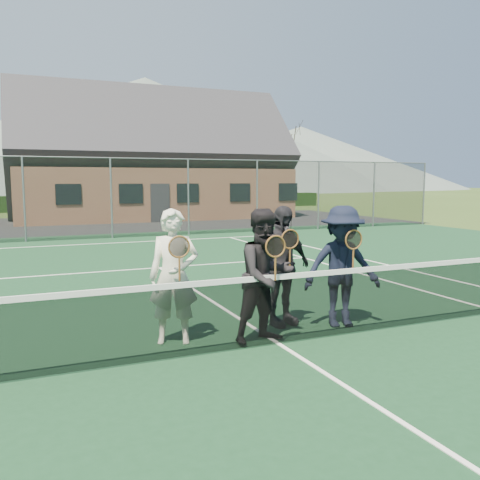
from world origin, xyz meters
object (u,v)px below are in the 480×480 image
(player_b, at_px, (266,276))
(player_d, at_px, (342,266))
(tennis_net, at_px, (279,306))
(clubhouse, at_px, (150,149))
(player_a, at_px, (174,276))
(player_c, at_px, (281,266))

(player_b, bearing_deg, player_d, 9.16)
(tennis_net, bearing_deg, clubhouse, 80.54)
(player_a, height_order, player_d, same)
(player_a, relative_size, player_c, 1.00)
(player_c, relative_size, player_d, 1.00)
(clubhouse, xyz_separation_m, player_c, (-3.55, -23.19, -3.07))
(tennis_net, height_order, clubhouse, clubhouse)
(clubhouse, relative_size, player_c, 8.67)
(tennis_net, relative_size, player_b, 6.49)
(player_d, bearing_deg, player_b, -170.84)
(player_c, bearing_deg, player_b, -131.61)
(player_b, xyz_separation_m, player_d, (1.36, 0.22, -0.00))
(tennis_net, bearing_deg, player_a, 153.63)
(player_d, bearing_deg, player_c, 153.10)
(clubhouse, distance_m, player_a, 24.16)
(tennis_net, bearing_deg, player_c, 60.79)
(clubhouse, height_order, player_c, clubhouse)
(player_a, distance_m, player_d, 2.52)
(clubhouse, relative_size, player_a, 8.67)
(clubhouse, bearing_deg, player_c, -98.70)
(player_a, distance_m, player_b, 1.23)
(player_b, height_order, player_c, same)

